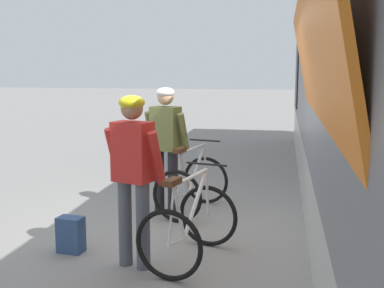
{
  "coord_description": "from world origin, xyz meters",
  "views": [
    {
      "loc": [
        1.26,
        -5.73,
        2.03
      ],
      "look_at": [
        0.11,
        0.44,
        1.05
      ],
      "focal_mm": 46.06,
      "sensor_mm": 36.0,
      "label": 1
    }
  ],
  "objects": [
    {
      "name": "ground_plane",
      "position": [
        0.0,
        0.0,
        0.0
      ],
      "size": [
        80.0,
        80.0,
        0.0
      ],
      "primitive_type": "plane",
      "color": "gray"
    },
    {
      "name": "backpack_on_platform",
      "position": [
        -1.01,
        -0.85,
        0.2
      ],
      "size": [
        0.3,
        0.21,
        0.4
      ],
      "primitive_type": "cube",
      "rotation": [
        0.0,
        0.0,
        -0.12
      ],
      "color": "navy",
      "rests_on": "ground"
    },
    {
      "name": "bicycle_near_white",
      "position": [
        0.34,
        -0.88,
        0.4
      ],
      "size": [
        0.93,
        1.2,
        0.99
      ],
      "color": "black",
      "rests_on": "ground"
    },
    {
      "name": "cyclist_near_in_red",
      "position": [
        -0.2,
        -1.1,
        1.05
      ],
      "size": [
        0.66,
        0.43,
        1.76
      ],
      "color": "#4C515B",
      "rests_on": "ground"
    },
    {
      "name": "cyclist_far_in_olive",
      "position": [
        -0.32,
        0.78,
        1.05
      ],
      "size": [
        0.66,
        0.43,
        1.76
      ],
      "color": "#232328",
      "rests_on": "ground"
    },
    {
      "name": "bicycle_far_silver",
      "position": [
        0.03,
        0.89,
        0.4
      ],
      "size": [
        0.93,
        1.2,
        0.99
      ],
      "color": "black",
      "rests_on": "ground"
    }
  ]
}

